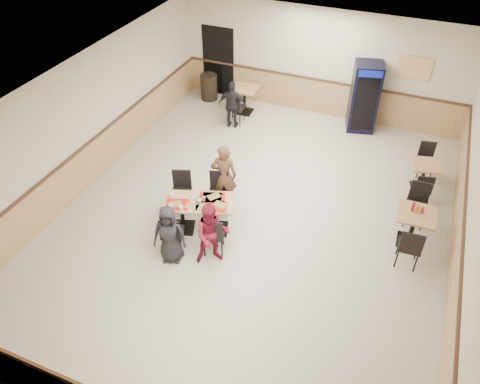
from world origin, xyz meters
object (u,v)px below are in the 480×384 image
at_px(main_table, 199,211).
at_px(diner_man_opposite, 224,176).
at_px(back_table, 244,96).
at_px(lone_diner, 232,105).
at_px(diner_woman_right, 212,234).
at_px(side_table_far, 424,172).
at_px(trash_bin, 209,87).
at_px(pepsi_cooler, 364,97).
at_px(diner_woman_left, 169,234).
at_px(side_table_near, 414,223).

relative_size(main_table, diner_man_opposite, 1.02).
bearing_deg(main_table, back_table, 81.68).
bearing_deg(lone_diner, diner_man_opposite, 100.15).
bearing_deg(diner_woman_right, back_table, 75.67).
bearing_deg(side_table_far, trash_bin, 161.83).
xyz_separation_m(main_table, pepsi_cooler, (2.27, 5.36, 0.44)).
distance_m(diner_woman_left, side_table_near, 4.79).
distance_m(lone_diner, side_table_near, 5.83).
distance_m(main_table, lone_diner, 4.22).
xyz_separation_m(side_table_near, back_table, (-5.11, 3.69, -0.00)).
xyz_separation_m(diner_woman_left, side_table_near, (4.24, 2.24, -0.13)).
relative_size(diner_woman_left, diner_woman_right, 0.94).
distance_m(diner_woman_right, back_table, 5.88).
xyz_separation_m(diner_man_opposite, side_table_far, (3.99, 2.25, -0.31)).
xyz_separation_m(lone_diner, trash_bin, (-1.30, 1.22, -0.27)).
distance_m(diner_woman_right, lone_diner, 5.05).
xyz_separation_m(diner_woman_left, pepsi_cooler, (2.41, 6.32, 0.30)).
bearing_deg(diner_woman_right, diner_man_opposite, 76.02).
relative_size(diner_woman_left, back_table, 1.67).
distance_m(lone_diner, back_table, 0.89).
xyz_separation_m(main_table, side_table_near, (4.10, 1.28, 0.01)).
height_order(side_table_far, back_table, back_table).
relative_size(diner_man_opposite, side_table_near, 1.98).
bearing_deg(diner_woman_right, main_table, 101.77).
relative_size(main_table, lone_diner, 1.17).
bearing_deg(pepsi_cooler, side_table_near, -80.63).
distance_m(diner_woman_left, trash_bin, 6.64).
distance_m(diner_man_opposite, lone_diner, 3.34).
relative_size(side_table_far, back_table, 0.99).
distance_m(diner_woman_right, diner_man_opposite, 1.72).
relative_size(lone_diner, side_table_near, 1.73).
xyz_separation_m(main_table, back_table, (-1.01, 4.97, 0.01)).
bearing_deg(lone_diner, side_table_far, 160.30).
relative_size(main_table, pepsi_cooler, 0.83).
bearing_deg(back_table, diner_woman_left, -81.65).
bearing_deg(trash_bin, lone_diner, -43.28).
relative_size(diner_woman_right, diner_man_opposite, 0.89).
relative_size(lone_diner, pepsi_cooler, 0.71).
xyz_separation_m(diner_woman_right, side_table_near, (3.48, 1.97, -0.17)).
bearing_deg(diner_woman_left, side_table_near, 9.70).
bearing_deg(side_table_far, back_table, 161.06).
height_order(diner_woman_left, diner_man_opposite, diner_man_opposite).
xyz_separation_m(diner_woman_left, diner_man_opposite, (0.27, 1.92, 0.12)).
bearing_deg(diner_man_opposite, back_table, -93.92).
distance_m(diner_woman_right, trash_bin, 6.69).
bearing_deg(diner_man_opposite, lone_diner, -89.80).
xyz_separation_m(lone_diner, side_table_near, (5.11, -2.81, -0.15)).
xyz_separation_m(diner_woman_right, back_table, (-1.63, 5.65, -0.17)).
bearing_deg(lone_diner, main_table, 93.93).
distance_m(side_table_far, trash_bin, 6.77).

